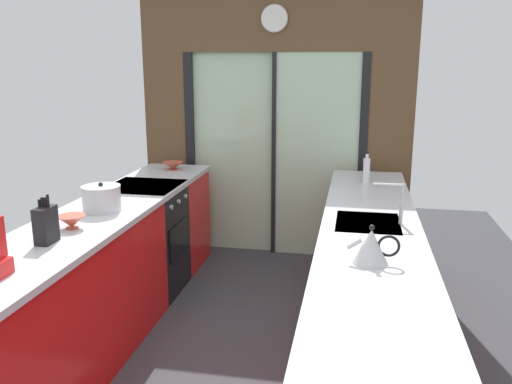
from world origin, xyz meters
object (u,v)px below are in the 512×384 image
Objects in this scene: knife_block at (46,224)px; soap_bottle at (366,169)px; stock_pot at (102,198)px; kettle at (371,247)px; oven_range at (146,239)px; mixing_bowl_mid at (72,222)px; mixing_bowl_far at (173,166)px.

knife_block is 2.61m from soap_bottle.
stock_pot is 1.90m from kettle.
oven_range is 5.38× the size of mixing_bowl_mid.
knife_block reaches higher than mixing_bowl_far.
knife_block is at bearing -89.98° from mixing_bowl_mid.
mixing_bowl_far is 0.76× the size of stock_pot.
mixing_bowl_mid is 0.28m from knife_block.
oven_range is at bearing 91.37° from stock_pot.
mixing_bowl_far is 2.12m from knife_block.
kettle is (1.78, -2.10, 0.05)m from mixing_bowl_far.
mixing_bowl_mid is 0.86× the size of mixing_bowl_far.
mixing_bowl_mid is (0.02, -1.17, 0.51)m from oven_range.
kettle is (1.78, -0.25, 0.05)m from mixing_bowl_mid.
stock_pot is (-0.00, -1.45, 0.05)m from mixing_bowl_far.
mixing_bowl_mid is at bearing 90.02° from knife_block.
soap_bottle is (1.78, 1.24, 0.02)m from stock_pot.
knife_block is (0.00, -2.12, 0.07)m from mixing_bowl_far.
soap_bottle is (1.80, 0.47, 0.57)m from oven_range.
knife_block reaches higher than soap_bottle.
stock_pot is at bearing -88.63° from oven_range.
knife_block is at bearing -179.42° from kettle.
kettle is (1.80, -1.42, 0.55)m from oven_range.
soap_bottle reaches higher than mixing_bowl_mid.
soap_bottle is at bearing 14.69° from oven_range.
oven_range is at bearing 141.68° from kettle.
kettle reaches higher than mixing_bowl_mid.
mixing_bowl_far is at bearing 173.48° from soap_bottle.
kettle is at bearing 0.58° from knife_block.
kettle is 1.03× the size of soap_bottle.
knife_block is (0.00, -0.27, 0.06)m from mixing_bowl_mid.
mixing_bowl_mid is 1.80m from kettle.
mixing_bowl_mid is 0.40m from stock_pot.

